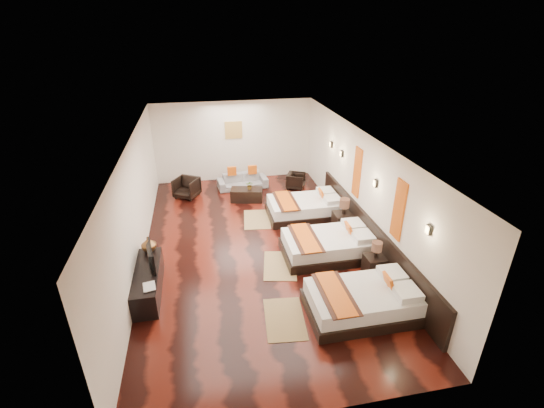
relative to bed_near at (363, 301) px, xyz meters
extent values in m
cube|color=black|center=(-1.70, 2.85, -0.28)|extent=(5.50, 9.50, 0.01)
cube|color=white|center=(-1.70, 2.85, 2.52)|extent=(5.50, 9.50, 0.01)
cube|color=silver|center=(-1.70, 7.60, 1.12)|extent=(5.50, 0.01, 2.80)
cube|color=silver|center=(-4.45, 2.85, 1.12)|extent=(0.01, 9.50, 2.80)
cube|color=silver|center=(1.05, 2.85, 1.12)|extent=(0.01, 9.50, 2.80)
cube|color=black|center=(1.01, 2.05, 0.17)|extent=(0.08, 6.60, 0.90)
cube|color=black|center=(-0.03, 0.00, -0.17)|extent=(2.15, 1.33, 0.23)
cube|color=white|center=(-0.03, 0.00, 0.10)|extent=(2.05, 1.23, 0.31)
cube|color=#D4570F|center=(0.49, 0.00, 0.37)|extent=(0.16, 0.33, 0.33)
cube|color=#38190F|center=(-0.59, 0.00, 0.26)|extent=(0.56, 1.35, 0.02)
cube|color=#D4570F|center=(-0.59, 0.00, 0.28)|extent=(0.39, 1.35, 0.02)
cube|color=black|center=(-0.03, 2.08, -0.17)|extent=(2.18, 1.35, 0.23)
cube|color=white|center=(-0.03, 2.08, 0.10)|extent=(2.07, 1.24, 0.31)
cube|color=#D4570F|center=(0.49, 2.08, 0.38)|extent=(0.16, 0.33, 0.33)
cube|color=#38190F|center=(-0.60, 2.08, 0.27)|extent=(0.57, 1.37, 0.02)
cube|color=#D4570F|center=(-0.60, 2.08, 0.28)|extent=(0.39, 1.37, 0.02)
cube|color=black|center=(-0.03, 4.21, -0.17)|extent=(2.13, 1.32, 0.22)
cube|color=white|center=(-0.03, 4.21, 0.09)|extent=(2.03, 1.22, 0.30)
cube|color=#D4570F|center=(0.48, 4.21, 0.37)|extent=(0.16, 0.32, 0.33)
cube|color=#38190F|center=(-0.59, 4.21, 0.26)|extent=(0.56, 1.34, 0.02)
cube|color=#D4570F|center=(-0.59, 4.21, 0.27)|extent=(0.39, 1.34, 0.02)
cube|color=black|center=(0.75, 1.11, -0.04)|extent=(0.43, 0.43, 0.48)
cylinder|color=black|center=(0.75, 1.11, 0.30)|extent=(0.08, 0.08, 0.19)
cylinder|color=#3F2619|center=(0.75, 1.11, 0.47)|extent=(0.23, 0.23, 0.21)
cube|color=black|center=(0.75, 3.10, 0.00)|extent=(0.50, 0.50, 0.56)
cylinder|color=black|center=(0.75, 3.10, 0.39)|extent=(0.09, 0.09, 0.22)
cylinder|color=#3F2619|center=(0.75, 3.10, 0.59)|extent=(0.27, 0.27, 0.24)
cube|color=#967A4C|center=(-1.55, 0.10, -0.28)|extent=(0.87, 1.27, 0.01)
cube|color=#967A4C|center=(-1.27, 1.86, -0.28)|extent=(0.97, 1.32, 0.01)
cube|color=#967A4C|center=(-1.43, 4.25, -0.28)|extent=(0.89, 1.28, 0.01)
cube|color=black|center=(-4.20, 1.45, -0.01)|extent=(0.50, 1.80, 0.55)
imported|color=black|center=(-4.15, 1.60, 0.50)|extent=(0.25, 0.82, 0.47)
imported|color=black|center=(-4.20, 0.85, 0.28)|extent=(0.28, 0.34, 0.03)
imported|color=brown|center=(-4.20, 2.22, 0.44)|extent=(0.34, 0.34, 0.35)
imported|color=gray|center=(-1.55, 6.65, -0.04)|extent=(1.73, 0.81, 0.49)
imported|color=black|center=(-3.43, 6.25, 0.05)|extent=(0.97, 0.97, 0.65)
imported|color=black|center=(0.25, 6.26, -0.01)|extent=(0.79, 0.78, 0.54)
cube|color=black|center=(-1.55, 5.60, -0.08)|extent=(1.08, 0.70, 0.40)
imported|color=#20541C|center=(-1.44, 5.58, 0.25)|extent=(0.30, 0.27, 0.27)
cube|color=#D86014|center=(1.03, 0.95, 1.42)|extent=(0.04, 0.40, 1.30)
cube|color=#D86014|center=(1.03, 3.15, 1.42)|extent=(0.04, 0.40, 1.30)
cube|color=black|center=(1.01, -0.15, 1.57)|extent=(0.06, 0.12, 0.18)
cube|color=#FFD18C|center=(0.98, -0.15, 1.57)|extent=(0.02, 0.10, 0.14)
cube|color=black|center=(1.01, 2.05, 1.57)|extent=(0.06, 0.12, 0.18)
cube|color=#FFD18C|center=(0.98, 2.05, 1.57)|extent=(0.02, 0.10, 0.14)
cube|color=black|center=(1.01, 4.25, 1.57)|extent=(0.06, 0.12, 0.18)
cube|color=#FFD18C|center=(0.98, 4.25, 1.57)|extent=(0.02, 0.10, 0.14)
cube|color=black|center=(1.01, 5.15, 1.57)|extent=(0.06, 0.12, 0.18)
cube|color=#FFD18C|center=(0.98, 5.15, 1.57)|extent=(0.02, 0.10, 0.14)
cube|color=#AD873F|center=(-1.70, 7.58, 1.52)|extent=(0.60, 0.04, 0.60)
camera|label=1|loc=(-2.88, -5.41, 4.94)|focal=25.08mm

